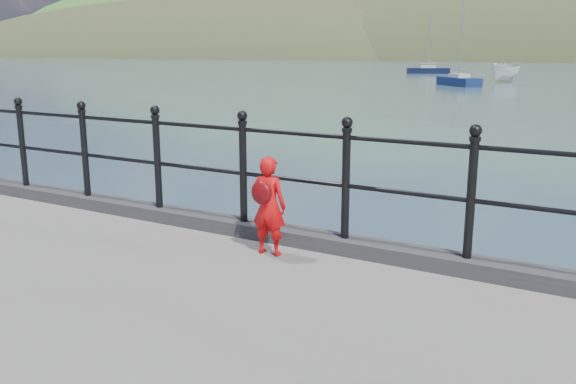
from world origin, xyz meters
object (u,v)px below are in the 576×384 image
Objects in this scene: sailboat_left at (428,71)px; railing at (292,165)px; sailboat_port at (459,82)px; launch_white at (505,72)px; child at (268,205)px.

railing is at bearing -96.88° from sailboat_left.
sailboat_port reaches higher than railing.
launch_white is 0.64× the size of sailboat_port.
railing is 0.54m from child.
child is 76.09m from sailboat_left.
sailboat_port is at bearing 102.60° from railing.
sailboat_left reaches higher than sailboat_port.
child is 56.23m from launch_white.
child is at bearing -32.49° from sailboat_port.
sailboat_port is at bearing -90.62° from sailboat_left.
sailboat_left is at bearing 106.22° from railing.
sailboat_left is (-21.14, 72.66, -1.48)m from railing.
railing is 48.11m from sailboat_port.
railing is 2.52× the size of sailboat_port.
railing reaches higher than child.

